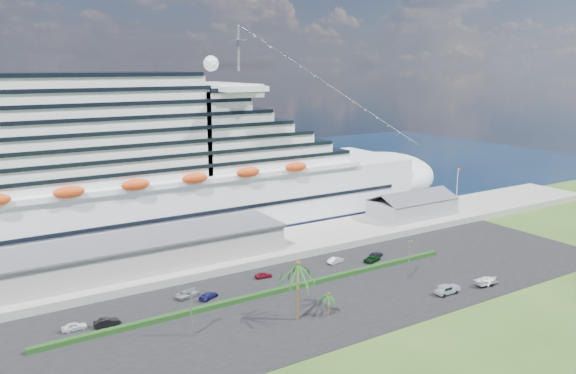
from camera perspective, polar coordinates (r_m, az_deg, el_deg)
ground at (r=102.98m, az=7.05°, el=-12.83°), size 420.00×420.00×0.00m
asphalt_lot at (r=110.93m, az=3.42°, el=-10.82°), size 140.00×38.00×0.12m
wharf at (r=133.74m, az=-3.82°, el=-6.35°), size 240.00×20.00×1.80m
water at (r=214.99m, az=-15.24°, el=0.14°), size 420.00×160.00×0.02m
cruise_ship at (r=143.69m, az=-16.10°, el=1.01°), size 191.00×38.00×54.00m
terminal_building at (r=123.31m, az=-14.20°, el=-6.32°), size 61.00×15.00×6.30m
port_shed at (r=162.75m, az=12.52°, el=-1.95°), size 24.00×12.31×7.37m
flagpole at (r=174.78m, az=16.81°, el=0.09°), size 1.08×0.16×12.00m
hedge at (r=110.58m, az=-1.55°, el=-10.59°), size 88.00×1.10×0.90m
lamp_post_left at (r=94.02m, az=-9.80°, el=-11.87°), size 1.60×0.35×8.27m
lamp_post_right at (r=119.01m, az=12.24°, el=-6.74°), size 1.60×0.35×8.27m
palm_tall at (r=96.92m, az=1.03°, el=-8.47°), size 8.82×8.82×11.13m
palm_short at (r=100.75m, az=4.16°, el=-11.06°), size 3.53×3.53×4.56m
parked_car_0 at (r=102.97m, az=-20.88°, el=-13.09°), size 4.05×1.66×1.38m
parked_car_1 at (r=102.68m, az=-17.95°, el=-12.93°), size 4.43×1.77×1.43m
parked_car_2 at (r=110.68m, az=-10.16°, el=-10.65°), size 5.11×3.23×1.32m
parked_car_3 at (r=109.44m, az=-8.08°, el=-10.87°), size 4.62×3.34×1.24m
parked_car_4 at (r=118.42m, az=-2.51°, el=-8.92°), size 3.82×1.89×1.25m
parked_car_5 at (r=127.14m, az=4.87°, el=-7.42°), size 4.28×2.13×1.35m
parked_car_6 at (r=129.14m, az=8.57°, el=-7.21°), size 5.09×3.42×1.30m
parked_car_7 at (r=132.05m, az=8.93°, el=-6.80°), size 4.64×3.05×1.25m
pickup_truck at (r=114.42m, az=15.86°, el=-9.97°), size 5.25×2.10×1.84m
boat_trailer at (r=120.93m, az=19.57°, el=-8.90°), size 6.39×4.21×1.83m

